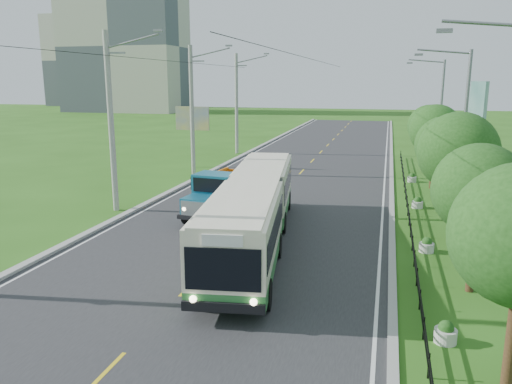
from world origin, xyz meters
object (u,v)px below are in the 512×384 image
at_px(tree_third, 458,156).
at_px(pole_far, 237,103).
at_px(planter_front, 446,333).
at_px(dump_truck, 223,191).
at_px(billboard_left, 192,122).
at_px(tree_fourth, 444,148).
at_px(tree_second, 480,194).
at_px(tree_fifth, 436,133).
at_px(streetlight_far, 439,111).
at_px(planter_near, 427,246).
at_px(billboard_right, 477,111).
at_px(planter_mid, 417,203).
at_px(pole_mid, 192,110).
at_px(streetlight_mid, 462,125).
at_px(pole_near, 112,122).
at_px(bus, 254,206).
at_px(planter_far, 412,178).
at_px(tree_back, 429,128).

bearing_deg(tree_third, pole_far, 126.09).
distance_m(planter_front, dump_truck, 15.50).
bearing_deg(billboard_left, tree_fourth, -26.99).
xyz_separation_m(tree_second, tree_fifth, (0.00, 18.00, 0.33)).
bearing_deg(billboard_left, streetlight_far, 11.23).
height_order(planter_front, planter_near, same).
distance_m(tree_fifth, billboard_right, 2.87).
bearing_deg(planter_mid, pole_mid, 157.46).
xyz_separation_m(tree_fifth, streetlight_mid, (0.79, -6.14, 1.05)).
height_order(tree_second, tree_third, tree_third).
bearing_deg(streetlight_far, pole_near, -134.86).
bearing_deg(planter_near, billboard_left, 135.16).
height_order(planter_near, billboard_left, billboard_left).
bearing_deg(dump_truck, tree_second, -25.69).
relative_size(pole_mid, streetlight_far, 1.10).
height_order(pole_mid, billboard_left, pole_mid).
height_order(tree_fourth, bus, tree_fourth).
height_order(streetlight_far, bus, streetlight_far).
bearing_deg(pole_mid, tree_fifth, -2.71).
relative_size(planter_front, planter_near, 1.00).
xyz_separation_m(pole_mid, tree_third, (18.12, -12.86, -1.11)).
relative_size(streetlight_far, billboard_left, 1.74).
height_order(planter_near, planter_mid, same).
distance_m(tree_fifth, bus, 17.67).
bearing_deg(planter_near, streetlight_far, 84.70).
height_order(pole_far, streetlight_far, pole_far).
bearing_deg(bus, planter_mid, 42.08).
bearing_deg(planter_far, streetlight_mid, -75.68).
bearing_deg(tree_fourth, tree_third, -90.00).
relative_size(pole_far, tree_back, 1.82).
bearing_deg(streetlight_far, tree_third, -92.27).
relative_size(billboard_left, billboard_right, 0.71).
bearing_deg(bus, tree_fourth, 38.13).
height_order(tree_second, streetlight_mid, streetlight_mid).
relative_size(planter_far, bus, 0.04).
xyz_separation_m(tree_fourth, bus, (-8.78, -9.20, -1.75)).
relative_size(pole_far, streetlight_far, 1.10).
relative_size(pole_far, billboard_right, 1.37).
bearing_deg(tree_fourth, planter_far, 99.08).
distance_m(streetlight_mid, dump_truck, 13.82).
bearing_deg(tree_second, planter_front, -106.88).
bearing_deg(tree_fourth, planter_near, -98.77).
xyz_separation_m(tree_third, billboard_left, (-19.36, 15.86, -0.12)).
bearing_deg(pole_mid, tree_fourth, -20.74).
distance_m(tree_back, planter_mid, 12.66).
distance_m(tree_second, planter_near, 5.19).
bearing_deg(streetlight_far, tree_back, -112.92).
bearing_deg(tree_third, billboard_right, 78.36).
distance_m(pole_mid, bus, 18.86).
xyz_separation_m(pole_near, pole_mid, (0.00, 12.00, 0.00)).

